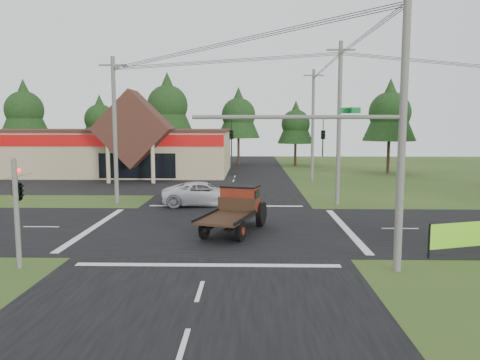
{
  "coord_description": "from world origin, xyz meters",
  "views": [
    {
      "loc": [
        1.73,
        -25.46,
        5.7
      ],
      "look_at": [
        1.07,
        4.22,
        2.2
      ],
      "focal_mm": 35.0,
      "sensor_mm": 36.0,
      "label": 1
    }
  ],
  "objects": [
    {
      "name": "traffic_signal_corner",
      "position": [
        -7.5,
        -7.32,
        3.52
      ],
      "size": [
        0.53,
        2.48,
        4.4
      ],
      "color": "#595651",
      "rests_on": "ground"
    },
    {
      "name": "roadside_banner",
      "position": [
        11.47,
        -5.11,
        0.77
      ],
      "size": [
        4.33,
        1.49,
        1.54
      ],
      "primitive_type": null,
      "rotation": [
        0.0,
        0.0,
        0.31
      ],
      "color": "#6FD11B",
      "rests_on": "ground"
    },
    {
      "name": "utility_pole_nw",
      "position": [
        -8.0,
        8.0,
        5.39
      ],
      "size": [
        2.0,
        0.3,
        10.5
      ],
      "color": "#595651",
      "rests_on": "ground"
    },
    {
      "name": "parking_apron",
      "position": [
        -14.0,
        19.0,
        0.01
      ],
      "size": [
        28.0,
        14.0,
        0.02
      ],
      "primitive_type": "cube",
      "color": "black",
      "rests_on": "ground"
    },
    {
      "name": "tree_row_d",
      "position": [
        0.0,
        42.0,
        7.38
      ],
      "size": [
        6.16,
        6.16,
        11.11
      ],
      "color": "#332316",
      "rests_on": "ground"
    },
    {
      "name": "utility_pole_ne",
      "position": [
        8.0,
        8.0,
        5.89
      ],
      "size": [
        2.0,
        0.3,
        11.5
      ],
      "color": "#595651",
      "rests_on": "ground"
    },
    {
      "name": "tree_row_e",
      "position": [
        8.0,
        40.0,
        6.03
      ],
      "size": [
        5.04,
        5.04,
        9.09
      ],
      "color": "#332316",
      "rests_on": "ground"
    },
    {
      "name": "white_pickup",
      "position": [
        -1.55,
        7.44,
        0.83
      ],
      "size": [
        6.26,
        3.41,
        1.66
      ],
      "primitive_type": "imported",
      "rotation": [
        0.0,
        0.0,
        1.68
      ],
      "color": "silver",
      "rests_on": "ground"
    },
    {
      "name": "tree_row_b",
      "position": [
        -20.0,
        42.0,
        6.7
      ],
      "size": [
        5.6,
        5.6,
        10.1
      ],
      "color": "#332316",
      "rests_on": "ground"
    },
    {
      "name": "traffic_signal_mast",
      "position": [
        5.82,
        -7.5,
        4.43
      ],
      "size": [
        8.12,
        0.24,
        7.0
      ],
      "color": "#595651",
      "rests_on": "ground"
    },
    {
      "name": "utility_pole_n",
      "position": [
        8.0,
        22.0,
        5.74
      ],
      "size": [
        2.0,
        0.3,
        11.2
      ],
      "color": "#595651",
      "rests_on": "ground"
    },
    {
      "name": "tree_row_c",
      "position": [
        -10.0,
        41.0,
        8.72
      ],
      "size": [
        7.28,
        7.28,
        13.13
      ],
      "color": "#332316",
      "rests_on": "ground"
    },
    {
      "name": "road_ew",
      "position": [
        0.0,
        0.0,
        0.01
      ],
      "size": [
        120.0,
        12.0,
        0.02
      ],
      "primitive_type": "cube",
      "color": "black",
      "rests_on": "ground"
    },
    {
      "name": "tree_row_a",
      "position": [
        -30.0,
        40.0,
        8.05
      ],
      "size": [
        6.72,
        6.72,
        12.12
      ],
      "color": "#332316",
      "rests_on": "ground"
    },
    {
      "name": "cvs_building",
      "position": [
        -15.7,
        29.57,
        2.78
      ],
      "size": [
        30.4,
        18.2,
        9.19
      ],
      "color": "tan",
      "rests_on": "ground"
    },
    {
      "name": "road_ns",
      "position": [
        0.0,
        0.0,
        0.01
      ],
      "size": [
        12.0,
        120.0,
        0.02
      ],
      "primitive_type": "cube",
      "color": "black",
      "rests_on": "ground"
    },
    {
      "name": "ground",
      "position": [
        0.0,
        0.0,
        0.0
      ],
      "size": [
        120.0,
        120.0,
        0.0
      ],
      "primitive_type": "plane",
      "color": "#2C4A1A",
      "rests_on": "ground"
    },
    {
      "name": "tree_side_ne",
      "position": [
        18.0,
        30.0,
        7.38
      ],
      "size": [
        6.16,
        6.16,
        11.11
      ],
      "color": "#332316",
      "rests_on": "ground"
    },
    {
      "name": "antique_flatbed_truck",
      "position": [
        0.83,
        -1.1,
        1.22
      ],
      "size": [
        3.82,
        6.22,
        2.44
      ],
      "primitive_type": null,
      "rotation": [
        0.0,
        0.0,
        -0.3
      ],
      "color": "#55160C",
      "rests_on": "ground"
    },
    {
      "name": "utility_pole_nr",
      "position": [
        7.5,
        -7.5,
        5.64
      ],
      "size": [
        2.0,
        0.3,
        11.0
      ],
      "color": "#595651",
      "rests_on": "ground"
    }
  ]
}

